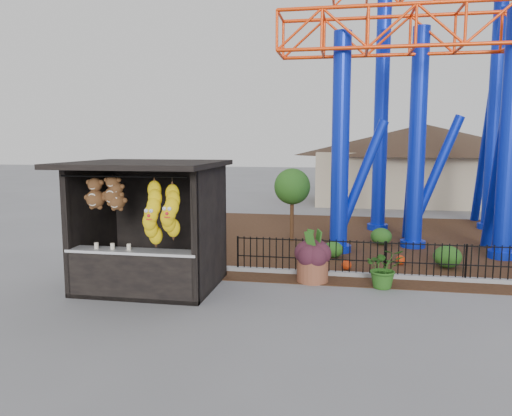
% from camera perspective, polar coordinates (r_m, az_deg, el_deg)
% --- Properties ---
extents(ground, '(120.00, 120.00, 0.00)m').
position_cam_1_polar(ground, '(11.02, 0.66, -11.45)').
color(ground, slate).
rests_on(ground, ground).
extents(mulch_bed, '(18.00, 12.00, 0.02)m').
position_cam_1_polar(mulch_bed, '(18.74, 17.17, -3.78)').
color(mulch_bed, '#331E11').
rests_on(mulch_bed, ground).
extents(curb, '(18.00, 0.18, 0.12)m').
position_cam_1_polar(curb, '(13.90, 19.53, -7.58)').
color(curb, gray).
rests_on(curb, ground).
extents(prize_booth, '(3.50, 3.40, 3.12)m').
position_cam_1_polar(prize_booth, '(12.33, -12.32, -2.29)').
color(prize_booth, black).
rests_on(prize_booth, ground).
extents(picket_fence, '(12.20, 0.06, 1.00)m').
position_cam_1_polar(picket_fence, '(13.97, 23.27, -5.84)').
color(picket_fence, black).
rests_on(picket_fence, ground).
extents(roller_coaster, '(11.00, 6.37, 10.82)m').
position_cam_1_polar(roller_coaster, '(19.00, 21.36, 15.71)').
color(roller_coaster, '#0B22BF').
rests_on(roller_coaster, ground).
extents(terracotta_planter, '(1.01, 1.01, 0.63)m').
position_cam_1_polar(terracotta_planter, '(13.05, 6.48, -7.02)').
color(terracotta_planter, brown).
rests_on(terracotta_planter, ground).
extents(planter_foliage, '(0.70, 0.70, 0.64)m').
position_cam_1_polar(planter_foliage, '(12.91, 6.52, -4.30)').
color(planter_foliage, '#361520').
rests_on(planter_foliage, terracotta_planter).
extents(potted_plant, '(1.03, 0.92, 1.03)m').
position_cam_1_polar(potted_plant, '(12.77, 14.45, -6.62)').
color(potted_plant, '#2B5B1A').
rests_on(potted_plant, ground).
extents(landscaping, '(8.33, 4.26, 0.63)m').
position_cam_1_polar(landscaping, '(16.40, 21.17, -4.56)').
color(landscaping, '#214E16').
rests_on(landscaping, mulch_bed).
extents(pavilion, '(15.00, 15.00, 4.80)m').
position_cam_1_polar(pavilion, '(30.56, 18.59, 6.21)').
color(pavilion, '#BFAD8C').
rests_on(pavilion, ground).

